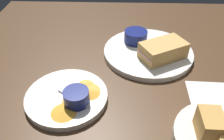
{
  "coord_description": "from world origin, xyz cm",
  "views": [
    {
      "loc": [
        4.34,
        47.8,
        41.08
      ],
      "look_at": [
        6.0,
        -0.68,
        3.0
      ],
      "focal_mm": 36.97,
      "sensor_mm": 36.0,
      "label": 1
    }
  ],
  "objects_px": {
    "sandwich_half_near": "(163,50)",
    "ramekin_light_gravy": "(76,97)",
    "spoon_by_gravy_ramekin": "(80,101)",
    "plate_chips_companion": "(67,97)",
    "ramekin_dark_sauce": "(136,36)",
    "plate_sandwich_main": "(148,52)",
    "bread_basket_rear": "(223,139)",
    "spoon_by_dark_ramekin": "(148,48)"
  },
  "relations": [
    {
      "from": "bread_basket_rear",
      "to": "spoon_by_gravy_ramekin",
      "type": "bearing_deg",
      "value": -18.08
    },
    {
      "from": "spoon_by_gravy_ramekin",
      "to": "bread_basket_rear",
      "type": "relative_size",
      "value": 0.47
    },
    {
      "from": "sandwich_half_near",
      "to": "bread_basket_rear",
      "type": "height_order",
      "value": "bread_basket_rear"
    },
    {
      "from": "sandwich_half_near",
      "to": "ramekin_light_gravy",
      "type": "bearing_deg",
      "value": 40.76
    },
    {
      "from": "plate_sandwich_main",
      "to": "plate_chips_companion",
      "type": "bearing_deg",
      "value": 43.34
    },
    {
      "from": "plate_sandwich_main",
      "to": "ramekin_light_gravy",
      "type": "distance_m",
      "value": 0.3
    },
    {
      "from": "plate_chips_companion",
      "to": "plate_sandwich_main",
      "type": "bearing_deg",
      "value": -136.66
    },
    {
      "from": "bread_basket_rear",
      "to": "ramekin_dark_sauce",
      "type": "bearing_deg",
      "value": -67.72
    },
    {
      "from": "plate_chips_companion",
      "to": "ramekin_light_gravy",
      "type": "bearing_deg",
      "value": 140.19
    },
    {
      "from": "plate_sandwich_main",
      "to": "spoon_by_gravy_ramekin",
      "type": "height_order",
      "value": "spoon_by_gravy_ramekin"
    },
    {
      "from": "sandwich_half_near",
      "to": "plate_chips_companion",
      "type": "relative_size",
      "value": 0.75
    },
    {
      "from": "ramekin_dark_sauce",
      "to": "bread_basket_rear",
      "type": "height_order",
      "value": "bread_basket_rear"
    },
    {
      "from": "plate_chips_companion",
      "to": "ramekin_light_gravy",
      "type": "distance_m",
      "value": 0.05
    },
    {
      "from": "sandwich_half_near",
      "to": "plate_chips_companion",
      "type": "bearing_deg",
      "value": 33.49
    },
    {
      "from": "spoon_by_dark_ramekin",
      "to": "spoon_by_gravy_ramekin",
      "type": "relative_size",
      "value": 0.93
    },
    {
      "from": "sandwich_half_near",
      "to": "plate_chips_companion",
      "type": "distance_m",
      "value": 0.31
    },
    {
      "from": "sandwich_half_near",
      "to": "spoon_by_gravy_ramekin",
      "type": "distance_m",
      "value": 0.29
    },
    {
      "from": "ramekin_dark_sauce",
      "to": "spoon_by_gravy_ramekin",
      "type": "xyz_separation_m",
      "value": [
        0.14,
        0.28,
        -0.02
      ]
    },
    {
      "from": "spoon_by_gravy_ramekin",
      "to": "bread_basket_rear",
      "type": "height_order",
      "value": "bread_basket_rear"
    },
    {
      "from": "ramekin_light_gravy",
      "to": "plate_sandwich_main",
      "type": "bearing_deg",
      "value": -129.11
    },
    {
      "from": "sandwich_half_near",
      "to": "spoon_by_dark_ramekin",
      "type": "distance_m",
      "value": 0.06
    },
    {
      "from": "spoon_by_dark_ramekin",
      "to": "bread_basket_rear",
      "type": "height_order",
      "value": "bread_basket_rear"
    },
    {
      "from": "ramekin_dark_sauce",
      "to": "ramekin_light_gravy",
      "type": "xyz_separation_m",
      "value": [
        0.15,
        0.28,
        -0.0
      ]
    },
    {
      "from": "sandwich_half_near",
      "to": "spoon_by_gravy_ramekin",
      "type": "relative_size",
      "value": 1.67
    },
    {
      "from": "plate_sandwich_main",
      "to": "bread_basket_rear",
      "type": "distance_m",
      "value": 0.35
    },
    {
      "from": "ramekin_light_gravy",
      "to": "plate_chips_companion",
      "type": "bearing_deg",
      "value": -39.81
    },
    {
      "from": "plate_sandwich_main",
      "to": "bread_basket_rear",
      "type": "relative_size",
      "value": 1.45
    },
    {
      "from": "sandwich_half_near",
      "to": "spoon_by_dark_ramekin",
      "type": "xyz_separation_m",
      "value": [
        0.04,
        -0.04,
        -0.02
      ]
    },
    {
      "from": "ramekin_dark_sauce",
      "to": "ramekin_light_gravy",
      "type": "distance_m",
      "value": 0.32
    },
    {
      "from": "ramekin_dark_sauce",
      "to": "spoon_by_gravy_ramekin",
      "type": "bearing_deg",
      "value": 62.95
    },
    {
      "from": "spoon_by_gravy_ramekin",
      "to": "plate_chips_companion",
      "type": "bearing_deg",
      "value": -33.58
    },
    {
      "from": "plate_sandwich_main",
      "to": "bread_basket_rear",
      "type": "xyz_separation_m",
      "value": [
        -0.12,
        0.33,
        0.02
      ]
    },
    {
      "from": "spoon_by_gravy_ramekin",
      "to": "spoon_by_dark_ramekin",
      "type": "bearing_deg",
      "value": -127.44
    },
    {
      "from": "plate_sandwich_main",
      "to": "sandwich_half_near",
      "type": "height_order",
      "value": "sandwich_half_near"
    },
    {
      "from": "plate_chips_companion",
      "to": "spoon_by_dark_ramekin",
      "type": "bearing_deg",
      "value": -135.86
    },
    {
      "from": "plate_sandwich_main",
      "to": "bread_basket_rear",
      "type": "bearing_deg",
      "value": 109.61
    },
    {
      "from": "plate_chips_companion",
      "to": "spoon_by_gravy_ramekin",
      "type": "height_order",
      "value": "spoon_by_gravy_ramekin"
    },
    {
      "from": "sandwich_half_near",
      "to": "plate_chips_companion",
      "type": "xyz_separation_m",
      "value": [
        0.26,
        0.17,
        -0.03
      ]
    },
    {
      "from": "plate_sandwich_main",
      "to": "spoon_by_dark_ramekin",
      "type": "xyz_separation_m",
      "value": [
        -0.0,
        -0.01,
        0.01
      ]
    },
    {
      "from": "ramekin_dark_sauce",
      "to": "spoon_by_gravy_ramekin",
      "type": "distance_m",
      "value": 0.31
    },
    {
      "from": "spoon_by_dark_ramekin",
      "to": "plate_sandwich_main",
      "type": "bearing_deg",
      "value": 85.21
    },
    {
      "from": "ramekin_dark_sauce",
      "to": "plate_sandwich_main",
      "type": "bearing_deg",
      "value": 127.34
    }
  ]
}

